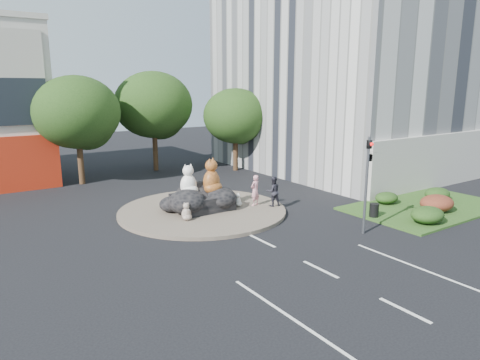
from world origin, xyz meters
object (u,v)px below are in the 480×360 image
(cat_tabby, at_px, (211,176))
(pedestrian_dark, at_px, (273,191))
(kitten_calico, at_px, (186,211))
(litter_bin, at_px, (374,210))
(cat_white, at_px, (188,180))
(kitten_white, at_px, (238,199))
(pedestrian_pink, at_px, (255,190))

(cat_tabby, distance_m, pedestrian_dark, 3.92)
(kitten_calico, xyz_separation_m, pedestrian_dark, (5.72, -0.45, 0.41))
(pedestrian_dark, distance_m, litter_bin, 5.99)
(cat_white, distance_m, litter_bin, 10.87)
(kitten_white, height_order, pedestrian_pink, pedestrian_pink)
(kitten_calico, xyz_separation_m, litter_bin, (9.29, -5.23, -0.21))
(pedestrian_dark, bearing_deg, cat_white, -9.67)
(cat_white, height_order, kitten_calico, cat_white)
(kitten_white, distance_m, litter_bin, 8.03)
(litter_bin, bearing_deg, pedestrian_pink, 128.26)
(cat_tabby, bearing_deg, pedestrian_pink, -52.68)
(pedestrian_pink, relative_size, litter_bin, 2.48)
(kitten_calico, xyz_separation_m, kitten_white, (3.92, 0.74, -0.09))
(kitten_white, height_order, litter_bin, kitten_white)
(cat_white, distance_m, kitten_white, 3.36)
(kitten_calico, bearing_deg, pedestrian_dark, 16.66)
(pedestrian_pink, bearing_deg, cat_tabby, -38.59)
(kitten_white, xyz_separation_m, pedestrian_pink, (0.99, -0.42, 0.53))
(cat_white, relative_size, pedestrian_dark, 1.03)
(litter_bin, bearing_deg, kitten_white, 131.95)
(cat_white, xyz_separation_m, litter_bin, (8.27, -6.88, -1.55))
(kitten_calico, xyz_separation_m, pedestrian_pink, (4.91, 0.33, 0.44))
(kitten_white, bearing_deg, kitten_calico, 163.11)
(kitten_white, bearing_deg, cat_tabby, 131.59)
(pedestrian_dark, bearing_deg, pedestrian_pink, -29.14)
(kitten_calico, distance_m, pedestrian_pink, 4.94)
(kitten_white, bearing_deg, litter_bin, -75.70)
(cat_white, bearing_deg, kitten_white, -18.25)
(pedestrian_pink, height_order, pedestrian_dark, pedestrian_pink)
(cat_tabby, height_order, kitten_calico, cat_tabby)
(kitten_white, xyz_separation_m, pedestrian_dark, (1.80, -1.19, 0.50))
(cat_tabby, relative_size, kitten_calico, 2.13)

